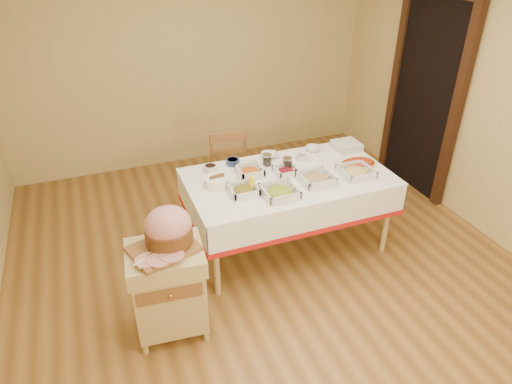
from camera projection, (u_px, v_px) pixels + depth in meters
room_shell at (272, 138)px, 3.47m from camera, size 5.00×5.00×5.00m
doorway at (425, 93)px, 4.97m from camera, size 0.09×1.10×2.20m
dining_table at (288, 192)px, 4.16m from camera, size 1.82×1.02×0.76m
butcher_cart at (169, 286)px, 3.31m from camera, size 0.58×0.50×0.76m
dining_chair at (231, 177)px, 4.67m from camera, size 0.46×0.44×0.90m
ham_on_board at (168, 231)px, 3.13m from camera, size 0.47×0.44×0.31m
serving_dish_a at (243, 190)px, 3.80m from camera, size 0.23×0.23×0.10m
serving_dish_b at (280, 192)px, 3.76m from camera, size 0.28×0.28×0.11m
serving_dish_c at (316, 179)px, 3.96m from camera, size 0.28×0.28×0.11m
serving_dish_d at (356, 172)px, 4.07m from camera, size 0.28×0.28×0.11m
serving_dish_e at (250, 171)px, 4.09m from camera, size 0.23×0.22×0.10m
serving_dish_f at (286, 171)px, 4.10m from camera, size 0.21×0.20×0.09m
small_bowl_left at (210, 168)px, 4.15m from camera, size 0.12×0.12×0.06m
small_bowl_mid at (233, 161)px, 4.26m from camera, size 0.12×0.12×0.05m
small_bowl_right at (302, 157)px, 4.34m from camera, size 0.10×0.10×0.05m
bowl_white_imported at (269, 155)px, 4.40m from camera, size 0.20×0.20×0.04m
bowl_small_imported at (313, 149)px, 4.52m from camera, size 0.16×0.16×0.05m
preserve_jar_left at (267, 160)px, 4.24m from camera, size 0.09×0.09×0.11m
preserve_jar_right at (287, 164)px, 4.18m from camera, size 0.09×0.09×0.11m
mustard_bottle at (252, 183)px, 3.82m from camera, size 0.05×0.05×0.16m
bread_basket at (217, 182)px, 3.90m from camera, size 0.22×0.22×0.10m
plate_stack at (346, 146)px, 4.55m from camera, size 0.25×0.25×0.07m
brass_platter at (358, 164)px, 4.24m from camera, size 0.33×0.24×0.04m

